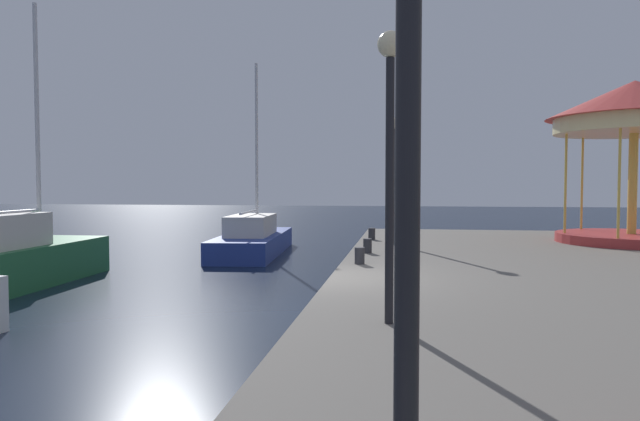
{
  "coord_description": "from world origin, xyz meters",
  "views": [
    {
      "loc": [
        1.52,
        -11.76,
        2.72
      ],
      "look_at": [
        -0.87,
        4.47,
        1.96
      ],
      "focal_mm": 32.21,
      "sensor_mm": 36.0,
      "label": 1
    }
  ],
  "objects_px": {
    "lamp_post_far_end": "(394,157)",
    "bollard_center": "(368,246)",
    "bollard_south": "(360,256)",
    "bollard_north": "(372,234)",
    "sailboat_green": "(20,257)",
    "sailboat_blue": "(253,239)",
    "carousel": "(634,122)",
    "lamp_post_mid_promenade": "(390,123)"
  },
  "relations": [
    {
      "from": "lamp_post_far_end",
      "to": "bollard_center",
      "type": "height_order",
      "value": "lamp_post_far_end"
    },
    {
      "from": "bollard_south",
      "to": "bollard_north",
      "type": "xyz_separation_m",
      "value": [
        -0.05,
        6.13,
        0.0
      ]
    },
    {
      "from": "sailboat_green",
      "to": "bollard_north",
      "type": "distance_m",
      "value": 10.81
    },
    {
      "from": "sailboat_blue",
      "to": "carousel",
      "type": "xyz_separation_m",
      "value": [
        13.18,
        -1.65,
        4.13
      ]
    },
    {
      "from": "lamp_post_mid_promenade",
      "to": "bollard_south",
      "type": "bearing_deg",
      "value": 98.35
    },
    {
      "from": "lamp_post_far_end",
      "to": "lamp_post_mid_promenade",
      "type": "bearing_deg",
      "value": -89.32
    },
    {
      "from": "lamp_post_mid_promenade",
      "to": "bollard_center",
      "type": "distance_m",
      "value": 8.49
    },
    {
      "from": "bollard_center",
      "to": "bollard_north",
      "type": "distance_m",
      "value": 3.89
    },
    {
      "from": "lamp_post_far_end",
      "to": "bollard_north",
      "type": "relative_size",
      "value": 10.04
    },
    {
      "from": "sailboat_blue",
      "to": "bollard_center",
      "type": "height_order",
      "value": "sailboat_blue"
    },
    {
      "from": "sailboat_green",
      "to": "bollard_south",
      "type": "height_order",
      "value": "sailboat_green"
    },
    {
      "from": "bollard_north",
      "to": "sailboat_blue",
      "type": "bearing_deg",
      "value": 159.23
    },
    {
      "from": "lamp_post_far_end",
      "to": "bollard_south",
      "type": "bearing_deg",
      "value": -99.14
    },
    {
      "from": "sailboat_blue",
      "to": "carousel",
      "type": "bearing_deg",
      "value": -7.16
    },
    {
      "from": "carousel",
      "to": "bollard_north",
      "type": "height_order",
      "value": "carousel"
    },
    {
      "from": "bollard_north",
      "to": "bollard_south",
      "type": "bearing_deg",
      "value": -89.52
    },
    {
      "from": "sailboat_blue",
      "to": "bollard_center",
      "type": "bearing_deg",
      "value": -49.69
    },
    {
      "from": "bollard_north",
      "to": "carousel",
      "type": "bearing_deg",
      "value": 0.91
    },
    {
      "from": "sailboat_blue",
      "to": "lamp_post_mid_promenade",
      "type": "xyz_separation_m",
      "value": [
        5.62,
        -13.74,
        2.96
      ]
    },
    {
      "from": "lamp_post_far_end",
      "to": "sailboat_green",
      "type": "bearing_deg",
      "value": -156.22
    },
    {
      "from": "carousel",
      "to": "bollard_south",
      "type": "height_order",
      "value": "carousel"
    },
    {
      "from": "bollard_south",
      "to": "bollard_center",
      "type": "xyz_separation_m",
      "value": [
        0.05,
        2.23,
        0.0
      ]
    },
    {
      "from": "bollard_south",
      "to": "bollard_north",
      "type": "height_order",
      "value": "same"
    },
    {
      "from": "carousel",
      "to": "lamp_post_mid_promenade",
      "type": "height_order",
      "value": "carousel"
    },
    {
      "from": "lamp_post_far_end",
      "to": "bollard_center",
      "type": "bearing_deg",
      "value": -106.47
    },
    {
      "from": "sailboat_blue",
      "to": "bollard_north",
      "type": "height_order",
      "value": "sailboat_blue"
    },
    {
      "from": "lamp_post_mid_promenade",
      "to": "bollard_north",
      "type": "xyz_separation_m",
      "value": [
        -0.91,
        11.95,
        -2.55
      ]
    },
    {
      "from": "lamp_post_mid_promenade",
      "to": "bollard_south",
      "type": "xyz_separation_m",
      "value": [
        -0.85,
        5.82,
        -2.55
      ]
    },
    {
      "from": "sailboat_green",
      "to": "bollard_south",
      "type": "distance_m",
      "value": 9.1
    },
    {
      "from": "sailboat_green",
      "to": "lamp_post_far_end",
      "type": "relative_size",
      "value": 1.92
    },
    {
      "from": "lamp_post_mid_promenade",
      "to": "carousel",
      "type": "bearing_deg",
      "value": 57.97
    },
    {
      "from": "lamp_post_mid_promenade",
      "to": "lamp_post_far_end",
      "type": "height_order",
      "value": "lamp_post_far_end"
    },
    {
      "from": "sailboat_green",
      "to": "lamp_post_mid_promenade",
      "type": "distance_m",
      "value": 11.97
    },
    {
      "from": "sailboat_blue",
      "to": "bollard_south",
      "type": "bearing_deg",
      "value": -58.93
    },
    {
      "from": "carousel",
      "to": "bollard_center",
      "type": "relative_size",
      "value": 13.64
    },
    {
      "from": "carousel",
      "to": "bollard_north",
      "type": "distance_m",
      "value": 9.25
    },
    {
      "from": "carousel",
      "to": "lamp_post_far_end",
      "type": "relative_size",
      "value": 1.36
    },
    {
      "from": "sailboat_blue",
      "to": "bollard_center",
      "type": "relative_size",
      "value": 18.85
    },
    {
      "from": "sailboat_green",
      "to": "bollard_north",
      "type": "relative_size",
      "value": 19.32
    },
    {
      "from": "carousel",
      "to": "bollard_center",
      "type": "height_order",
      "value": "carousel"
    },
    {
      "from": "bollard_center",
      "to": "bollard_north",
      "type": "xyz_separation_m",
      "value": [
        -0.1,
        3.89,
        0.0
      ]
    },
    {
      "from": "sailboat_green",
      "to": "bollard_south",
      "type": "bearing_deg",
      "value": -1.34
    }
  ]
}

